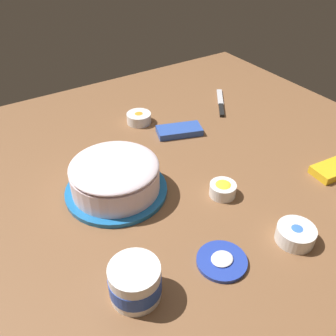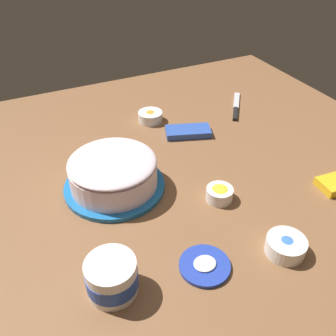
# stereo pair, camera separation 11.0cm
# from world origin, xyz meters

# --- Properties ---
(ground_plane) EXTENTS (1.54, 1.54, 0.00)m
(ground_plane) POSITION_xyz_m (0.00, 0.00, 0.00)
(ground_plane) COLOR brown
(frosted_cake) EXTENTS (0.29, 0.29, 0.11)m
(frosted_cake) POSITION_xyz_m (-0.25, 0.03, 0.05)
(frosted_cake) COLOR #1E6BB2
(frosted_cake) RESTS_ON ground_plane
(frosting_tub) EXTENTS (0.11, 0.11, 0.09)m
(frosting_tub) POSITION_xyz_m (-0.37, -0.29, 0.04)
(frosting_tub) COLOR white
(frosting_tub) RESTS_ON ground_plane
(frosting_tub_lid) EXTENTS (0.12, 0.12, 0.02)m
(frosting_tub_lid) POSITION_xyz_m (-0.16, -0.33, 0.01)
(frosting_tub_lid) COLOR #233DAD
(frosting_tub_lid) RESTS_ON ground_plane
(spreading_knife) EXTENTS (0.16, 0.20, 0.01)m
(spreading_knife) POSITION_xyz_m (0.35, 0.29, 0.01)
(spreading_knife) COLOR silver
(spreading_knife) RESTS_ON ground_plane
(sprinkle_bowl_blue) EXTENTS (0.10, 0.10, 0.04)m
(sprinkle_bowl_blue) POSITION_xyz_m (0.04, -0.37, 0.02)
(sprinkle_bowl_blue) COLOR white
(sprinkle_bowl_blue) RESTS_ON ground_plane
(sprinkle_bowl_orange) EXTENTS (0.09, 0.09, 0.04)m
(sprinkle_bowl_orange) POSITION_xyz_m (0.00, 0.35, 0.02)
(sprinkle_bowl_orange) COLOR white
(sprinkle_bowl_orange) RESTS_ON ground_plane
(sprinkle_bowl_yellow) EXTENTS (0.08, 0.08, 0.04)m
(sprinkle_bowl_yellow) POSITION_xyz_m (0.00, -0.14, 0.02)
(sprinkle_bowl_yellow) COLOR white
(sprinkle_bowl_yellow) RESTS_ON ground_plane
(candy_box_lower) EXTENTS (0.17, 0.12, 0.02)m
(candy_box_lower) POSITION_xyz_m (0.08, 0.20, 0.01)
(candy_box_lower) COLOR #2D51B2
(candy_box_lower) RESTS_ON ground_plane
(candy_box_upper) EXTENTS (0.14, 0.09, 0.03)m
(candy_box_upper) POSITION_xyz_m (0.35, -0.25, 0.01)
(candy_box_upper) COLOR yellow
(candy_box_upper) RESTS_ON ground_plane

